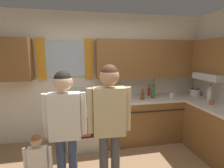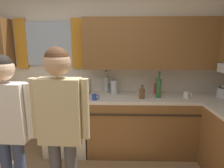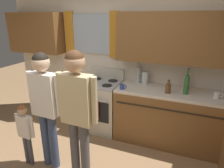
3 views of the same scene
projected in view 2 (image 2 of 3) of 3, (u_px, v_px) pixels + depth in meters
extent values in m
cube|color=silver|center=(87.00, 68.00, 3.20)|extent=(4.60, 0.10, 2.60)
cube|color=silver|center=(49.00, 44.00, 3.07)|extent=(0.73, 0.03, 0.69)
cube|color=orange|center=(21.00, 44.00, 3.07)|extent=(0.18, 0.04, 0.79)
cube|color=orange|center=(77.00, 44.00, 3.05)|extent=(0.18, 0.04, 0.79)
cube|color=brown|center=(159.00, 44.00, 2.89)|extent=(2.30, 0.32, 0.76)
cube|color=brown|center=(160.00, 125.00, 3.00)|extent=(2.23, 0.62, 0.86)
cube|color=beige|center=(161.00, 98.00, 2.91)|extent=(2.23, 0.62, 0.04)
cube|color=#2D2319|center=(166.00, 115.00, 2.63)|extent=(2.11, 0.01, 0.02)
cube|color=beige|center=(68.00, 124.00, 3.04)|extent=(0.65, 0.62, 0.86)
cube|color=black|center=(63.00, 130.00, 2.72)|extent=(0.53, 0.01, 0.36)
cylinder|color=#ADADB2|center=(61.00, 116.00, 2.65)|extent=(0.53, 0.02, 0.02)
cube|color=#ADADB2|center=(67.00, 97.00, 2.95)|extent=(0.65, 0.62, 0.04)
cube|color=beige|center=(71.00, 86.00, 3.19)|extent=(0.65, 0.08, 0.20)
cylinder|color=black|center=(54.00, 98.00, 2.81)|extent=(0.17, 0.17, 0.01)
cylinder|color=black|center=(75.00, 98.00, 2.80)|extent=(0.17, 0.17, 0.01)
cylinder|color=black|center=(59.00, 93.00, 3.08)|extent=(0.17, 0.17, 0.01)
cylinder|color=black|center=(79.00, 93.00, 3.07)|extent=(0.17, 0.17, 0.01)
cube|color=#CC4C4C|center=(62.00, 129.00, 2.68)|extent=(0.20, 0.02, 0.34)
cylinder|color=silver|center=(106.00, 85.00, 3.14)|extent=(0.07, 0.07, 0.26)
cylinder|color=silver|center=(106.00, 74.00, 3.10)|extent=(0.03, 0.03, 0.09)
cylinder|color=#3F382D|center=(106.00, 71.00, 3.09)|extent=(0.03, 0.03, 0.02)
cylinder|color=red|center=(156.00, 89.00, 3.06)|extent=(0.06, 0.06, 0.17)
cylinder|color=red|center=(156.00, 82.00, 3.04)|extent=(0.02, 0.02, 0.06)
cylinder|color=#3F382D|center=(156.00, 79.00, 3.03)|extent=(0.03, 0.03, 0.02)
cylinder|color=#2D6633|center=(159.00, 88.00, 2.84)|extent=(0.08, 0.08, 0.28)
cylinder|color=#2D6633|center=(159.00, 76.00, 2.80)|extent=(0.03, 0.03, 0.10)
cylinder|color=#3F382D|center=(159.00, 72.00, 2.79)|extent=(0.03, 0.03, 0.02)
cylinder|color=brown|center=(142.00, 94.00, 2.80)|extent=(0.08, 0.08, 0.14)
cylinder|color=brown|center=(142.00, 88.00, 2.78)|extent=(0.03, 0.03, 0.05)
cylinder|color=#3F382D|center=(142.00, 85.00, 2.77)|extent=(0.04, 0.04, 0.02)
cylinder|color=#2D479E|center=(94.00, 97.00, 2.73)|extent=(0.07, 0.07, 0.08)
torus|color=#2D479E|center=(97.00, 97.00, 2.73)|extent=(0.06, 0.01, 0.06)
cylinder|color=white|center=(186.00, 95.00, 2.83)|extent=(0.08, 0.08, 0.09)
torus|color=white|center=(190.00, 94.00, 2.83)|extent=(0.07, 0.01, 0.07)
cylinder|color=silver|center=(224.00, 93.00, 2.85)|extent=(0.20, 0.20, 0.14)
cylinder|color=silver|center=(114.00, 87.00, 3.08)|extent=(0.11, 0.11, 0.22)
torus|color=silver|center=(110.00, 86.00, 3.08)|extent=(0.14, 0.02, 0.14)
cube|color=white|center=(7.00, 113.00, 1.76)|extent=(0.37, 0.17, 0.56)
cylinder|color=white|center=(29.00, 111.00, 1.74)|extent=(0.07, 0.07, 0.51)
sphere|color=beige|center=(2.00, 69.00, 1.67)|extent=(0.22, 0.22, 0.22)
sphere|color=black|center=(1.00, 66.00, 1.67)|extent=(0.20, 0.20, 0.20)
cube|color=#D1BC8C|center=(60.00, 111.00, 1.66)|extent=(0.38, 0.18, 0.58)
cylinder|color=#D1BC8C|center=(85.00, 109.00, 1.64)|extent=(0.07, 0.07, 0.54)
cylinder|color=#D1BC8C|center=(35.00, 108.00, 1.67)|extent=(0.07, 0.07, 0.54)
sphere|color=tan|center=(57.00, 63.00, 1.57)|extent=(0.23, 0.23, 0.23)
sphere|color=#4C2D19|center=(57.00, 59.00, 1.57)|extent=(0.21, 0.21, 0.21)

